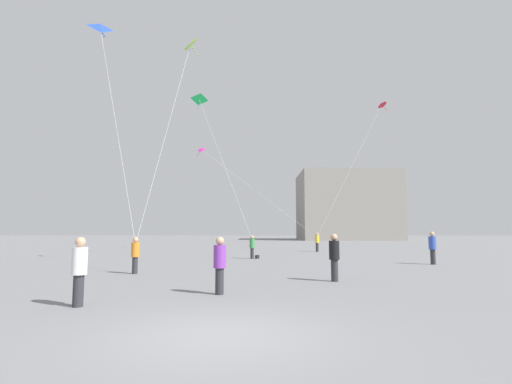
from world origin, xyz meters
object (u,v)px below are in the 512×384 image
at_px(person_in_green, 252,246).
at_px(building_left_hall, 346,206).
at_px(handbag_beside_flyer, 257,257).
at_px(person_in_purple, 220,263).
at_px(kite_crimson_diamond, 381,107).
at_px(person_in_yellow, 317,241).
at_px(person_in_orange, 135,254).
at_px(kite_magenta_diamond, 205,153).
at_px(kite_lime_delta, 190,48).
at_px(person_in_blue, 432,246).
at_px(person_in_black, 334,255).
at_px(person_in_white, 79,268).
at_px(kite_cobalt_delta, 101,33).
at_px(kite_emerald_delta, 201,103).

bearing_deg(person_in_green, building_left_hall, -36.21).
height_order(person_in_green, handbag_beside_flyer, person_in_green).
relative_size(person_in_purple, kite_crimson_diamond, 0.12).
distance_m(person_in_yellow, building_left_hall, 49.02).
bearing_deg(handbag_beside_flyer, person_in_orange, -118.09).
relative_size(person_in_purple, kite_magenta_diamond, 0.14).
bearing_deg(person_in_orange, kite_lime_delta, 25.46).
xyz_separation_m(person_in_blue, person_in_black, (-6.79, -7.63, -0.04)).
distance_m(person_in_white, building_left_hall, 76.23).
xyz_separation_m(person_in_white, building_left_hall, (20.90, 73.05, 6.13)).
height_order(person_in_yellow, building_left_hall, building_left_hall).
relative_size(person_in_purple, kite_cobalt_delta, 0.14).
bearing_deg(person_in_white, kite_lime_delta, 126.00).
xyz_separation_m(person_in_purple, kite_emerald_delta, (-4.14, 18.53, 11.29)).
bearing_deg(kite_crimson_diamond, person_in_white, -118.81).
bearing_deg(person_in_blue, person_in_white, 168.92).
distance_m(person_in_yellow, person_in_black, 20.81).
relative_size(person_in_green, kite_emerald_delta, 0.14).
relative_size(person_in_green, person_in_purple, 0.92).
distance_m(kite_lime_delta, handbag_beside_flyer, 14.14).
relative_size(kite_lime_delta, kite_cobalt_delta, 0.97).
height_order(person_in_green, person_in_white, person_in_white).
relative_size(person_in_green, kite_cobalt_delta, 0.12).
bearing_deg(person_in_green, kite_magenta_diamond, 4.89).
bearing_deg(person_in_purple, person_in_yellow, -29.31).
bearing_deg(person_in_purple, person_in_white, 105.57).
bearing_deg(kite_cobalt_delta, person_in_yellow, 46.67).
relative_size(person_in_orange, person_in_white, 0.93).
height_order(person_in_purple, handbag_beside_flyer, person_in_purple).
xyz_separation_m(person_in_orange, person_in_white, (1.20, -7.42, 0.07)).
xyz_separation_m(person_in_white, kite_emerald_delta, (-0.84, 20.54, 11.28)).
xyz_separation_m(kite_lime_delta, handbag_beside_flyer, (3.94, 4.55, -12.80)).
bearing_deg(kite_emerald_delta, handbag_beside_flyer, -36.89).
relative_size(person_in_white, kite_crimson_diamond, 0.12).
height_order(building_left_hall, handbag_beside_flyer, building_left_hall).
bearing_deg(kite_cobalt_delta, kite_lime_delta, 15.27).
relative_size(kite_cobalt_delta, kite_magenta_diamond, 1.07).
xyz_separation_m(person_in_purple, person_in_orange, (-4.50, 5.40, -0.06)).
height_order(kite_emerald_delta, handbag_beside_flyer, kite_emerald_delta).
xyz_separation_m(person_in_purple, person_in_black, (3.95, 3.14, 0.04)).
distance_m(person_in_purple, kite_crimson_diamond, 33.66).
xyz_separation_m(person_in_purple, kite_crimson_diamond, (13.07, 27.76, 13.83)).
bearing_deg(person_in_yellow, kite_lime_delta, -14.12).
bearing_deg(kite_emerald_delta, kite_lime_delta, -84.35).
height_order(person_in_blue, kite_magenta_diamond, kite_magenta_diamond).
xyz_separation_m(person_in_yellow, handbag_beside_flyer, (-5.15, -8.90, -0.83)).
bearing_deg(person_in_black, person_in_purple, -92.03).
height_order(person_in_white, kite_crimson_diamond, kite_crimson_diamond).
xyz_separation_m(person_in_white, kite_lime_delta, (-0.03, 12.43, 11.96)).
xyz_separation_m(person_in_green, kite_cobalt_delta, (-8.44, -5.78, 12.37)).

